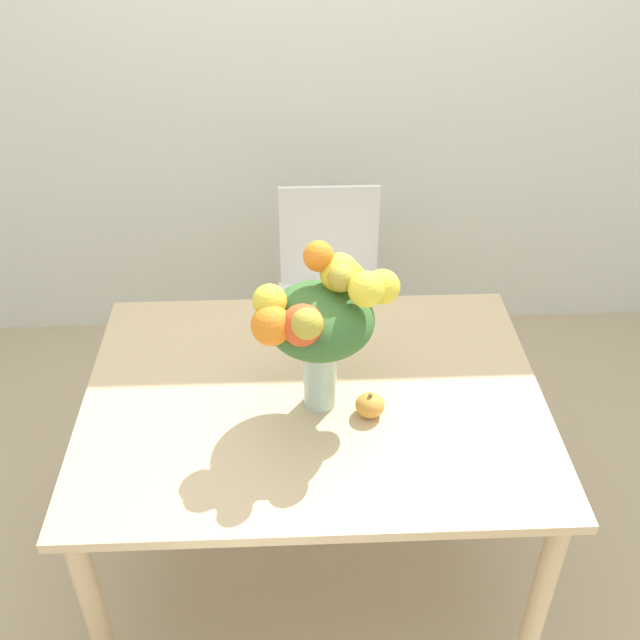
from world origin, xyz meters
TOP-DOWN VIEW (x-y plane):
  - ground_plane at (0.00, 0.00)m, footprint 12.00×12.00m
  - wall_back at (0.00, 1.43)m, footprint 8.00×0.06m
  - dining_table at (0.00, 0.00)m, footprint 1.32×1.00m
  - flower_vase at (0.02, -0.04)m, footprint 0.39×0.34m
  - pumpkin at (0.15, -0.09)m, footprint 0.08×0.08m
  - dining_chair_near_window at (0.10, 0.89)m, footprint 0.42×0.42m

SIDE VIEW (x-z plane):
  - ground_plane at x=0.00m, z-range 0.00..0.00m
  - dining_chair_near_window at x=0.10m, z-range 0.02..0.93m
  - dining_table at x=0.00m, z-range 0.28..1.02m
  - pumpkin at x=0.15m, z-range 0.74..0.81m
  - flower_vase at x=0.02m, z-range 0.79..1.28m
  - wall_back at x=0.00m, z-range 0.00..2.70m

